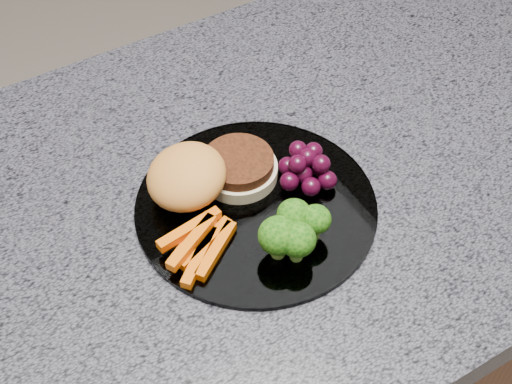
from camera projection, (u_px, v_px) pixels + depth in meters
countertop at (203, 215)px, 0.79m from camera, size 1.20×0.60×0.04m
plate at (256, 206)px, 0.76m from camera, size 0.26×0.26×0.01m
burger at (206, 176)px, 0.76m from camera, size 0.15×0.09×0.05m
carrot_sticks at (199, 243)px, 0.72m from camera, size 0.09×0.07×0.02m
broccoli at (293, 230)px, 0.70m from camera, size 0.08×0.06×0.05m
grape_bunch at (307, 167)px, 0.78m from camera, size 0.06×0.06×0.04m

